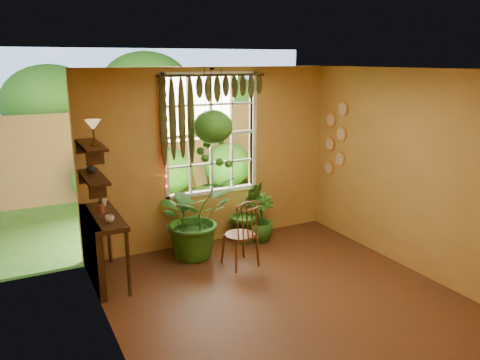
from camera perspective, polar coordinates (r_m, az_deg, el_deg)
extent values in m
plane|color=#5A2C19|center=(5.76, 6.12, -14.73)|extent=(4.50, 4.50, 0.00)
plane|color=white|center=(5.03, 6.96, 13.21)|extent=(4.50, 4.50, 0.00)
plane|color=gold|center=(7.16, -3.43, 2.77)|extent=(4.00, 0.00, 4.00)
plane|color=gold|center=(4.50, -15.38, -4.91)|extent=(0.00, 4.50, 4.50)
plane|color=gold|center=(6.53, 21.35, 0.62)|extent=(0.00, 4.50, 4.50)
cube|color=white|center=(7.13, -3.57, 5.57)|extent=(1.52, 0.10, 1.86)
cube|color=white|center=(7.15, -3.67, 5.60)|extent=(1.38, 0.01, 1.78)
cylinder|color=#3B2610|center=(6.94, -3.32, 12.63)|extent=(1.70, 0.04, 0.04)
cube|color=#3B2610|center=(6.18, -16.38, -4.36)|extent=(0.40, 1.20, 0.06)
cube|color=#3B2610|center=(6.30, -17.55, -8.16)|extent=(0.08, 1.18, 0.90)
cylinder|color=#3B2610|center=(5.86, -13.46, -9.83)|extent=(0.05, 0.05, 0.86)
cylinder|color=#3B2610|center=(6.86, -15.69, -6.31)|extent=(0.05, 0.05, 0.86)
cube|color=#3B2610|center=(6.02, -17.43, 0.34)|extent=(0.25, 0.90, 0.04)
cube|color=#3B2610|center=(5.94, -17.72, 4.08)|extent=(0.25, 0.90, 0.04)
cube|color=#1E5117|center=(12.10, -12.89, 0.64)|extent=(14.00, 10.00, 0.04)
cube|color=olive|center=(10.21, -10.64, 3.51)|extent=(12.00, 0.10, 1.80)
plane|color=#81A2D8|center=(13.58, -15.19, 8.72)|extent=(12.00, 0.00, 12.00)
cylinder|color=brown|center=(6.52, 0.02, -6.76)|extent=(0.46, 0.46, 0.04)
torus|color=brown|center=(6.22, 0.94, -3.16)|extent=(0.40, 0.08, 0.40)
imported|color=#1C5416|center=(6.78, -5.63, -4.52)|extent=(1.28, 1.18, 1.20)
imported|color=#1C5416|center=(7.34, 0.86, -3.91)|extent=(0.56, 0.46, 0.97)
imported|color=#1C5416|center=(7.40, 2.47, -4.64)|extent=(0.56, 0.56, 0.76)
ellipsoid|color=black|center=(6.68, -3.30, 5.79)|extent=(0.33, 0.33, 0.20)
ellipsoid|color=#1C5416|center=(6.67, -3.31, 6.50)|extent=(0.56, 0.56, 0.48)
imported|color=silver|center=(5.85, -15.62, -4.59)|extent=(0.12, 0.12, 0.09)
imported|color=beige|center=(6.51, -16.36, -2.65)|extent=(0.13, 0.13, 0.10)
cylinder|color=brown|center=(6.24, -16.60, -3.37)|extent=(0.09, 0.09, 0.11)
imported|color=#B2AD99|center=(6.16, -17.72, 1.42)|extent=(0.13, 0.13, 0.13)
cylinder|color=#523A17|center=(5.77, -17.32, 4.16)|extent=(0.10, 0.10, 0.03)
cylinder|color=#523A17|center=(5.76, -17.39, 5.11)|extent=(0.02, 0.02, 0.18)
cone|color=slate|center=(5.74, -17.49, 6.42)|extent=(0.18, 0.18, 0.12)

